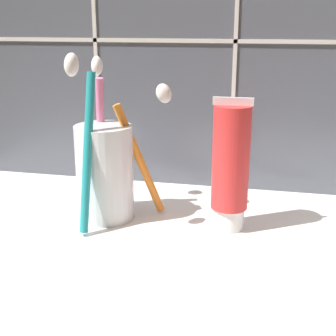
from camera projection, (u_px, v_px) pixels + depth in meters
The scene contains 3 objects.
sink_counter at pixel (194, 258), 46.72cm from camera, with size 73.19×38.24×2.00cm, color white.
toothbrush_cup at pixel (105, 168), 52.21cm from camera, with size 10.78×11.44×18.98cm.
toothpaste_tube at pixel (230, 166), 49.02cm from camera, with size 4.11×3.92×14.29cm.
Camera 1 is at (6.36, -41.42, 23.68)cm, focal length 50.00 mm.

